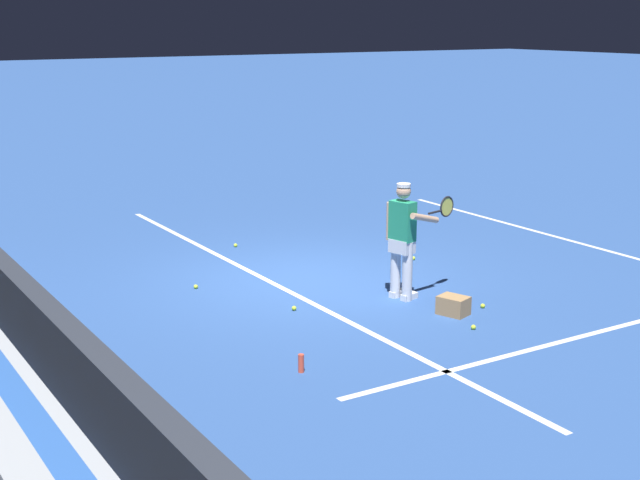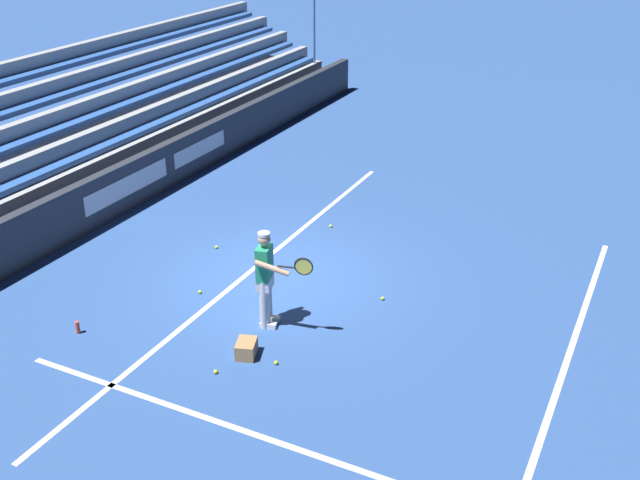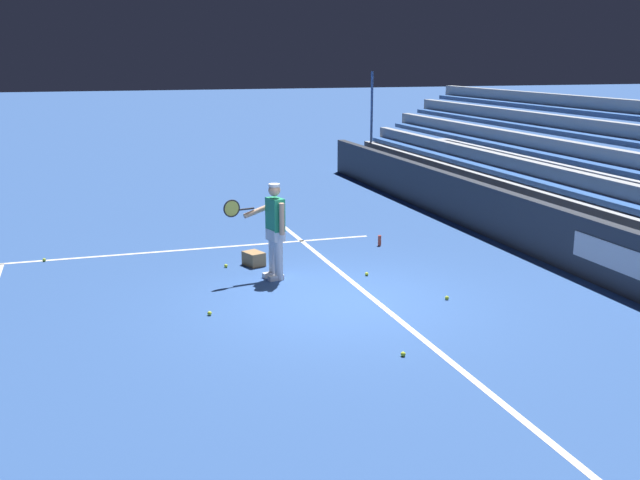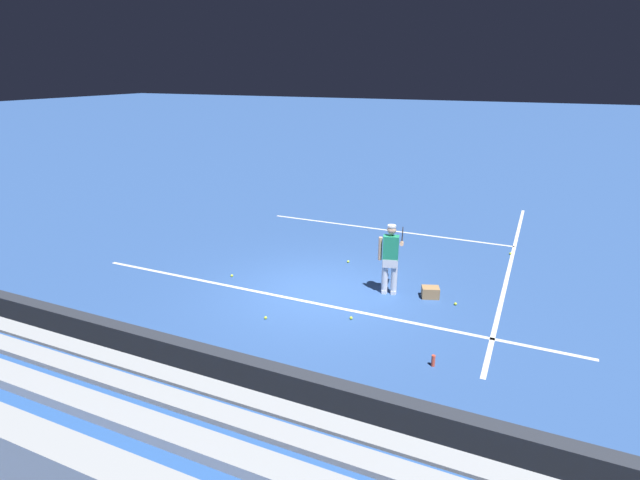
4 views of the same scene
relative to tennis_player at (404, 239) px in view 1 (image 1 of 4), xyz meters
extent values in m
plane|color=#2D5193|center=(-1.59, -0.75, -0.89)|extent=(160.00, 160.00, 0.00)
cube|color=white|center=(-1.59, -1.25, -0.89)|extent=(12.00, 0.10, 0.01)
cube|color=white|center=(-1.59, 4.75, -0.89)|extent=(8.22, 0.10, 0.01)
cylinder|color=silver|center=(-0.11, -0.05, -0.45)|extent=(0.15, 0.15, 0.88)
cylinder|color=silver|center=(0.11, 0.00, -0.45)|extent=(0.15, 0.15, 0.88)
cube|color=white|center=(-0.12, 0.00, -0.85)|extent=(0.17, 0.30, 0.09)
cube|color=white|center=(0.09, 0.06, -0.85)|extent=(0.17, 0.30, 0.09)
cube|color=silver|center=(0.00, -0.03, -0.09)|extent=(0.38, 0.29, 0.20)
cube|color=#239366|center=(0.00, -0.03, 0.28)|extent=(0.40, 0.29, 0.58)
sphere|color=tan|center=(0.00, -0.02, 0.71)|extent=(0.21, 0.21, 0.21)
cylinder|color=white|center=(0.00, -0.02, 0.80)|extent=(0.20, 0.20, 0.05)
cylinder|color=tan|center=(-0.24, -0.09, 0.24)|extent=(0.09, 0.09, 0.56)
cylinder|color=tan|center=(0.19, 0.22, 0.33)|extent=(0.23, 0.59, 0.24)
cylinder|color=black|center=(0.13, 0.46, 0.38)|extent=(0.10, 0.30, 0.03)
torus|color=black|center=(0.07, 0.73, 0.42)|extent=(0.10, 0.31, 0.31)
cylinder|color=#D6D14C|center=(0.07, 0.73, 0.42)|extent=(0.07, 0.26, 0.27)
cube|color=#A87F51|center=(0.96, 0.16, -0.76)|extent=(0.48, 0.42, 0.26)
sphere|color=#CCE533|center=(1.58, -0.02, -0.86)|extent=(0.07, 0.07, 0.07)
sphere|color=#CCE533|center=(-0.35, -1.63, -0.86)|extent=(0.07, 0.07, 0.07)
sphere|color=#CCE533|center=(-1.61, 1.44, -0.86)|extent=(0.07, 0.07, 0.07)
sphere|color=#CCE533|center=(-2.04, -2.38, -0.86)|extent=(0.07, 0.07, 0.07)
sphere|color=#CCE533|center=(0.97, 0.70, -0.86)|extent=(0.07, 0.07, 0.07)
sphere|color=#CCE533|center=(-4.01, -0.73, -0.86)|extent=(0.07, 0.07, 0.07)
cylinder|color=#EA4C33|center=(1.64, -2.70, -0.78)|extent=(0.07, 0.07, 0.22)
camera|label=1|loc=(9.97, -7.60, 3.10)|focal=50.00mm
camera|label=2|loc=(9.31, 5.58, 5.93)|focal=42.00mm
camera|label=3|loc=(-12.49, 3.14, 2.97)|focal=42.00mm
camera|label=4|loc=(2.98, -10.67, 4.22)|focal=28.00mm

